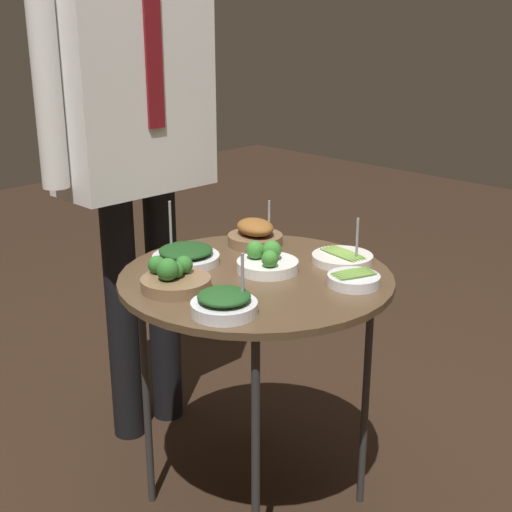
{
  "coord_description": "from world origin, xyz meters",
  "views": [
    {
      "loc": [
        -1.18,
        -1.18,
        1.3
      ],
      "look_at": [
        0.0,
        0.0,
        0.73
      ],
      "focal_mm": 50.0,
      "sensor_mm": 36.0,
      "label": 1
    }
  ],
  "objects_px": {
    "bowl_asparagus_mid_right": "(343,258)",
    "bowl_spinach_front_left": "(186,255)",
    "bowl_roast_mid_left": "(255,234)",
    "bowl_asparagus_back_right": "(354,279)",
    "waiter_figure": "(133,113)",
    "bowl_broccoli_near_rim": "(267,262)",
    "bowl_broccoli_far_rim": "(174,278)",
    "bowl_spinach_back_left": "(224,303)",
    "serving_cart": "(256,292)"
  },
  "relations": [
    {
      "from": "bowl_roast_mid_left",
      "to": "bowl_broccoli_near_rim",
      "type": "relative_size",
      "value": 0.99
    },
    {
      "from": "bowl_spinach_back_left",
      "to": "waiter_figure",
      "type": "relative_size",
      "value": 0.09
    },
    {
      "from": "bowl_asparagus_back_right",
      "to": "bowl_broccoli_far_rim",
      "type": "relative_size",
      "value": 0.76
    },
    {
      "from": "bowl_spinach_front_left",
      "to": "waiter_figure",
      "type": "relative_size",
      "value": 0.11
    },
    {
      "from": "serving_cart",
      "to": "bowl_roast_mid_left",
      "type": "bearing_deg",
      "value": 45.66
    },
    {
      "from": "bowl_spinach_back_left",
      "to": "bowl_spinach_front_left",
      "type": "bearing_deg",
      "value": 64.04
    },
    {
      "from": "bowl_asparagus_back_right",
      "to": "bowl_spinach_front_left",
      "type": "distance_m",
      "value": 0.45
    },
    {
      "from": "serving_cart",
      "to": "bowl_asparagus_back_right",
      "type": "distance_m",
      "value": 0.25
    },
    {
      "from": "bowl_asparagus_back_right",
      "to": "waiter_figure",
      "type": "xyz_separation_m",
      "value": [
        -0.09,
        0.75,
        0.33
      ]
    },
    {
      "from": "bowl_broccoli_near_rim",
      "to": "waiter_figure",
      "type": "relative_size",
      "value": 0.1
    },
    {
      "from": "bowl_asparagus_back_right",
      "to": "bowl_broccoli_near_rim",
      "type": "bearing_deg",
      "value": 109.52
    },
    {
      "from": "bowl_asparagus_mid_right",
      "to": "bowl_roast_mid_left",
      "type": "xyz_separation_m",
      "value": [
        -0.06,
        0.27,
        0.02
      ]
    },
    {
      "from": "bowl_asparagus_mid_right",
      "to": "bowl_spinach_back_left",
      "type": "distance_m",
      "value": 0.45
    },
    {
      "from": "bowl_asparagus_back_right",
      "to": "bowl_spinach_front_left",
      "type": "bearing_deg",
      "value": 113.74
    },
    {
      "from": "bowl_broccoli_near_rim",
      "to": "bowl_roast_mid_left",
      "type": "bearing_deg",
      "value": 52.87
    },
    {
      "from": "bowl_spinach_back_left",
      "to": "bowl_broccoli_far_rim",
      "type": "distance_m",
      "value": 0.19
    },
    {
      "from": "bowl_spinach_back_left",
      "to": "bowl_spinach_front_left",
      "type": "relative_size",
      "value": 0.83
    },
    {
      "from": "bowl_roast_mid_left",
      "to": "waiter_figure",
      "type": "height_order",
      "value": "waiter_figure"
    },
    {
      "from": "bowl_asparagus_back_right",
      "to": "bowl_spinach_back_left",
      "type": "distance_m",
      "value": 0.35
    },
    {
      "from": "bowl_broccoli_near_rim",
      "to": "waiter_figure",
      "type": "height_order",
      "value": "waiter_figure"
    },
    {
      "from": "bowl_spinach_back_left",
      "to": "serving_cart",
      "type": "bearing_deg",
      "value": 29.23
    },
    {
      "from": "serving_cart",
      "to": "waiter_figure",
      "type": "bearing_deg",
      "value": 86.77
    },
    {
      "from": "bowl_broccoli_near_rim",
      "to": "bowl_broccoli_far_rim",
      "type": "height_order",
      "value": "bowl_broccoli_far_rim"
    },
    {
      "from": "bowl_roast_mid_left",
      "to": "bowl_asparagus_back_right",
      "type": "relative_size",
      "value": 1.22
    },
    {
      "from": "bowl_broccoli_near_rim",
      "to": "bowl_broccoli_far_rim",
      "type": "distance_m",
      "value": 0.25
    },
    {
      "from": "bowl_roast_mid_left",
      "to": "bowl_broccoli_near_rim",
      "type": "bearing_deg",
      "value": -127.13
    },
    {
      "from": "bowl_broccoli_near_rim",
      "to": "bowl_broccoli_far_rim",
      "type": "relative_size",
      "value": 0.94
    },
    {
      "from": "bowl_asparagus_mid_right",
      "to": "bowl_broccoli_far_rim",
      "type": "xyz_separation_m",
      "value": [
        -0.43,
        0.16,
        0.01
      ]
    },
    {
      "from": "bowl_roast_mid_left",
      "to": "bowl_spinach_back_left",
      "type": "distance_m",
      "value": 0.49
    },
    {
      "from": "serving_cart",
      "to": "bowl_spinach_back_left",
      "type": "height_order",
      "value": "bowl_spinach_back_left"
    },
    {
      "from": "serving_cart",
      "to": "bowl_spinach_front_left",
      "type": "relative_size",
      "value": 3.9
    },
    {
      "from": "bowl_asparagus_mid_right",
      "to": "bowl_spinach_front_left",
      "type": "bearing_deg",
      "value": 135.35
    },
    {
      "from": "bowl_roast_mid_left",
      "to": "bowl_asparagus_back_right",
      "type": "distance_m",
      "value": 0.4
    },
    {
      "from": "bowl_spinach_back_left",
      "to": "waiter_figure",
      "type": "bearing_deg",
      "value": 69.18
    },
    {
      "from": "bowl_spinach_front_left",
      "to": "serving_cart",
      "type": "bearing_deg",
      "value": -71.87
    },
    {
      "from": "serving_cart",
      "to": "bowl_broccoli_far_rim",
      "type": "distance_m",
      "value": 0.23
    },
    {
      "from": "bowl_broccoli_near_rim",
      "to": "bowl_spinach_back_left",
      "type": "distance_m",
      "value": 0.29
    },
    {
      "from": "bowl_roast_mid_left",
      "to": "bowl_broccoli_near_rim",
      "type": "distance_m",
      "value": 0.22
    },
    {
      "from": "bowl_asparagus_mid_right",
      "to": "bowl_spinach_front_left",
      "type": "relative_size",
      "value": 0.91
    },
    {
      "from": "bowl_spinach_front_left",
      "to": "bowl_broccoli_far_rim",
      "type": "relative_size",
      "value": 1.06
    },
    {
      "from": "bowl_asparagus_back_right",
      "to": "bowl_broccoli_far_rim",
      "type": "bearing_deg",
      "value": 138.27
    },
    {
      "from": "bowl_roast_mid_left",
      "to": "bowl_asparagus_back_right",
      "type": "height_order",
      "value": "bowl_roast_mid_left"
    },
    {
      "from": "bowl_spinach_back_left",
      "to": "waiter_figure",
      "type": "distance_m",
      "value": 0.77
    },
    {
      "from": "serving_cart",
      "to": "bowl_spinach_front_left",
      "type": "distance_m",
      "value": 0.22
    },
    {
      "from": "serving_cart",
      "to": "waiter_figure",
      "type": "distance_m",
      "value": 0.66
    },
    {
      "from": "serving_cart",
      "to": "waiter_figure",
      "type": "relative_size",
      "value": 0.43
    },
    {
      "from": "bowl_asparagus_back_right",
      "to": "bowl_broccoli_far_rim",
      "type": "height_order",
      "value": "bowl_broccoli_far_rim"
    },
    {
      "from": "bowl_spinach_front_left",
      "to": "waiter_figure",
      "type": "xyz_separation_m",
      "value": [
        0.09,
        0.34,
        0.33
      ]
    },
    {
      "from": "waiter_figure",
      "to": "bowl_asparagus_back_right",
      "type": "bearing_deg",
      "value": -83.39
    },
    {
      "from": "waiter_figure",
      "to": "bowl_roast_mid_left",
      "type": "bearing_deg",
      "value": -68.36
    }
  ]
}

